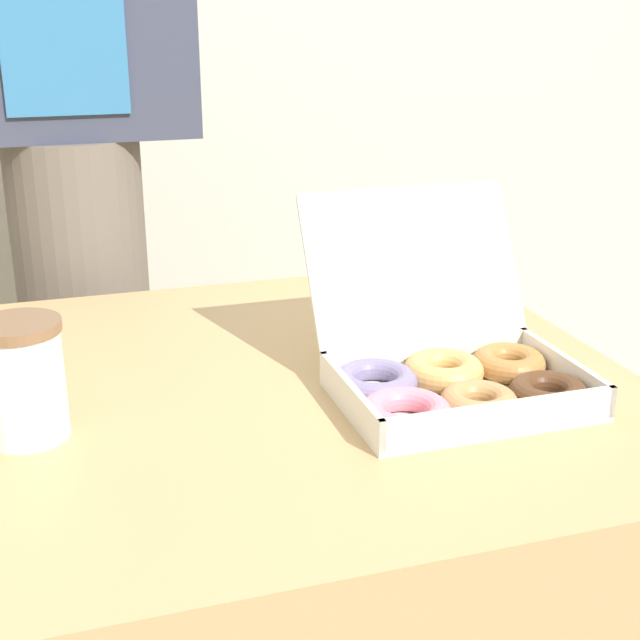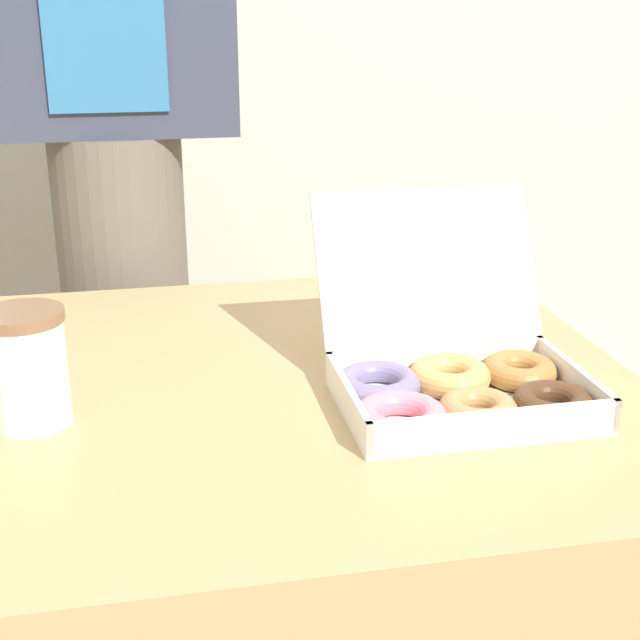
# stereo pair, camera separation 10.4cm
# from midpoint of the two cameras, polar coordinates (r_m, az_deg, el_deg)

# --- Properties ---
(table) EXTENTS (1.17, 0.86, 0.75)m
(table) POSITION_cam_midpoint_polar(r_m,az_deg,el_deg) (1.35, -10.39, -19.30)
(table) COLOR tan
(table) RESTS_ON ground_plane
(donut_box) EXTENTS (0.32, 0.32, 0.23)m
(donut_box) POSITION_cam_midpoint_polar(r_m,az_deg,el_deg) (1.11, 5.70, -3.28)
(donut_box) COLOR white
(donut_box) RESTS_ON table
(coffee_cup) EXTENTS (0.10, 0.10, 0.14)m
(coffee_cup) POSITION_cam_midpoint_polar(r_m,az_deg,el_deg) (1.06, -21.19, -3.64)
(coffee_cup) COLOR white
(coffee_cup) RESTS_ON table
(person_customer) EXTENTS (0.44, 0.24, 1.81)m
(person_customer) POSITION_cam_midpoint_polar(r_m,az_deg,el_deg) (1.70, -17.37, 10.16)
(person_customer) COLOR #665B51
(person_customer) RESTS_ON ground_plane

